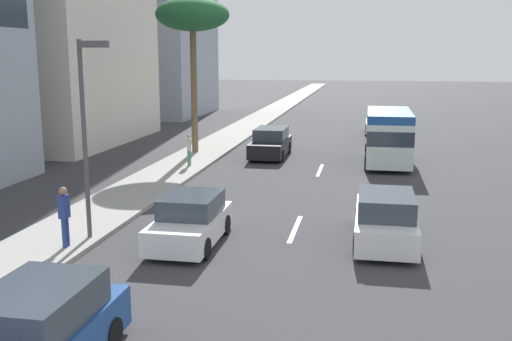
{
  "coord_description": "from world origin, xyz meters",
  "views": [
    {
      "loc": [
        -5.3,
        -2.24,
        5.79
      ],
      "look_at": [
        16.32,
        1.82,
        1.47
      ],
      "focal_mm": 41.52,
      "sensor_mm": 36.0,
      "label": 1
    }
  ],
  "objects_px": {
    "car_third": "(271,143)",
    "car_sixth": "(34,338)",
    "pedestrian_near_lamp": "(189,148)",
    "car_fourth": "(385,133)",
    "car_fifth": "(191,221)",
    "palm_tree": "(193,17)",
    "car_second": "(378,124)",
    "pedestrian_mid_block": "(64,214)",
    "car_seventh": "(385,219)",
    "minibus_lead": "(388,135)",
    "street_lamp": "(87,116)"
  },
  "relations": [
    {
      "from": "car_fifth",
      "to": "car_seventh",
      "type": "distance_m",
      "value": 6.06
    },
    {
      "from": "car_third",
      "to": "minibus_lead",
      "type": "bearing_deg",
      "value": 79.03
    },
    {
      "from": "minibus_lead",
      "to": "pedestrian_mid_block",
      "type": "relative_size",
      "value": 3.35
    },
    {
      "from": "car_second",
      "to": "car_fourth",
      "type": "distance_m",
      "value": 5.55
    },
    {
      "from": "car_third",
      "to": "pedestrian_mid_block",
      "type": "bearing_deg",
      "value": -10.65
    },
    {
      "from": "car_sixth",
      "to": "car_seventh",
      "type": "xyz_separation_m",
      "value": [
        9.27,
        -6.41,
        -0.04
      ]
    },
    {
      "from": "car_sixth",
      "to": "street_lamp",
      "type": "bearing_deg",
      "value": -161.33
    },
    {
      "from": "car_fourth",
      "to": "car_fifth",
      "type": "relative_size",
      "value": 1.12
    },
    {
      "from": "car_fifth",
      "to": "street_lamp",
      "type": "distance_m",
      "value": 4.48
    },
    {
      "from": "minibus_lead",
      "to": "car_fourth",
      "type": "bearing_deg",
      "value": -0.12
    },
    {
      "from": "minibus_lead",
      "to": "car_sixth",
      "type": "relative_size",
      "value": 1.37
    },
    {
      "from": "street_lamp",
      "to": "pedestrian_near_lamp",
      "type": "bearing_deg",
      "value": 2.86
    },
    {
      "from": "car_fifth",
      "to": "pedestrian_near_lamp",
      "type": "height_order",
      "value": "pedestrian_near_lamp"
    },
    {
      "from": "car_fifth",
      "to": "pedestrian_mid_block",
      "type": "height_order",
      "value": "pedestrian_mid_block"
    },
    {
      "from": "palm_tree",
      "to": "car_third",
      "type": "bearing_deg",
      "value": -90.01
    },
    {
      "from": "car_second",
      "to": "car_third",
      "type": "bearing_deg",
      "value": 151.16
    },
    {
      "from": "car_sixth",
      "to": "pedestrian_near_lamp",
      "type": "relative_size",
      "value": 2.73
    },
    {
      "from": "car_fifth",
      "to": "pedestrian_mid_block",
      "type": "xyz_separation_m",
      "value": [
        -1.37,
        3.46,
        0.43
      ]
    },
    {
      "from": "car_second",
      "to": "palm_tree",
      "type": "xyz_separation_m",
      "value": [
        -11.29,
        10.73,
        7.15
      ]
    },
    {
      "from": "car_second",
      "to": "car_seventh",
      "type": "distance_m",
      "value": 26.33
    },
    {
      "from": "car_second",
      "to": "car_fifth",
      "type": "xyz_separation_m",
      "value": [
        -27.58,
        6.08,
        -0.01
      ]
    },
    {
      "from": "car_seventh",
      "to": "pedestrian_near_lamp",
      "type": "relative_size",
      "value": 2.84
    },
    {
      "from": "car_fourth",
      "to": "car_sixth",
      "type": "relative_size",
      "value": 1.01
    },
    {
      "from": "car_fourth",
      "to": "car_seventh",
      "type": "bearing_deg",
      "value": 178.62
    },
    {
      "from": "minibus_lead",
      "to": "car_sixth",
      "type": "bearing_deg",
      "value": 163.33
    },
    {
      "from": "minibus_lead",
      "to": "pedestrian_mid_block",
      "type": "xyz_separation_m",
      "value": [
        -16.39,
        9.87,
        -0.41
      ]
    },
    {
      "from": "minibus_lead",
      "to": "car_second",
      "type": "relative_size",
      "value": 1.43
    },
    {
      "from": "car_third",
      "to": "pedestrian_near_lamp",
      "type": "relative_size",
      "value": 2.94
    },
    {
      "from": "car_third",
      "to": "palm_tree",
      "type": "bearing_deg",
      "value": -90.01
    },
    {
      "from": "car_second",
      "to": "car_third",
      "type": "distance_m",
      "value": 12.89
    },
    {
      "from": "minibus_lead",
      "to": "palm_tree",
      "type": "height_order",
      "value": "palm_tree"
    },
    {
      "from": "car_fourth",
      "to": "car_fifth",
      "type": "xyz_separation_m",
      "value": [
        -22.04,
        6.43,
        -0.08
      ]
    },
    {
      "from": "pedestrian_near_lamp",
      "to": "street_lamp",
      "type": "bearing_deg",
      "value": -17.25
    },
    {
      "from": "minibus_lead",
      "to": "pedestrian_mid_block",
      "type": "bearing_deg",
      "value": 148.94
    },
    {
      "from": "car_fourth",
      "to": "car_fifth",
      "type": "height_order",
      "value": "car_fourth"
    },
    {
      "from": "minibus_lead",
      "to": "car_sixth",
      "type": "xyz_separation_m",
      "value": [
        -23.05,
        6.9,
        -0.77
      ]
    },
    {
      "from": "car_sixth",
      "to": "car_seventh",
      "type": "relative_size",
      "value": 0.96
    },
    {
      "from": "car_second",
      "to": "car_fifth",
      "type": "height_order",
      "value": "car_second"
    },
    {
      "from": "car_second",
      "to": "car_fifth",
      "type": "relative_size",
      "value": 1.06
    },
    {
      "from": "car_seventh",
      "to": "street_lamp",
      "type": "distance_m",
      "value": 9.69
    },
    {
      "from": "car_sixth",
      "to": "car_second",
      "type": "bearing_deg",
      "value": 169.55
    },
    {
      "from": "pedestrian_mid_block",
      "to": "street_lamp",
      "type": "relative_size",
      "value": 0.3
    },
    {
      "from": "car_third",
      "to": "car_seventh",
      "type": "relative_size",
      "value": 1.04
    },
    {
      "from": "car_fourth",
      "to": "pedestrian_mid_block",
      "type": "height_order",
      "value": "pedestrian_mid_block"
    },
    {
      "from": "car_third",
      "to": "pedestrian_mid_block",
      "type": "relative_size",
      "value": 2.64
    },
    {
      "from": "car_second",
      "to": "pedestrian_mid_block",
      "type": "xyz_separation_m",
      "value": [
        -28.95,
        9.54,
        0.43
      ]
    },
    {
      "from": "car_seventh",
      "to": "minibus_lead",
      "type": "bearing_deg",
      "value": -2.02
    },
    {
      "from": "car_third",
      "to": "car_sixth",
      "type": "bearing_deg",
      "value": -0.82
    },
    {
      "from": "car_fifth",
      "to": "pedestrian_near_lamp",
      "type": "distance_m",
      "value": 12.52
    },
    {
      "from": "pedestrian_near_lamp",
      "to": "palm_tree",
      "type": "distance_m",
      "value": 8.16
    }
  ]
}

